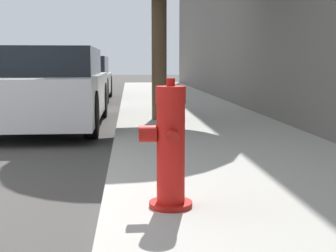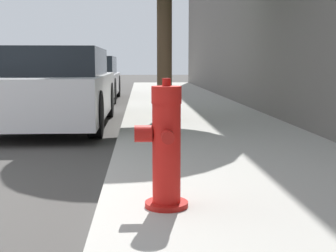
# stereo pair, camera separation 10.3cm
# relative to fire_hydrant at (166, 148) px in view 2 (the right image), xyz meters

# --- Properties ---
(sidewalk_slab) EXTENTS (2.73, 40.00, 0.13)m
(sidewalk_slab) POSITION_rel_fire_hydrant_xyz_m (0.89, 0.40, -0.47)
(sidewalk_slab) COLOR #A8A59E
(sidewalk_slab) RESTS_ON ground_plane
(fire_hydrant) EXTENTS (0.37, 0.39, 0.88)m
(fire_hydrant) POSITION_rel_fire_hydrant_xyz_m (0.00, 0.00, 0.00)
(fire_hydrant) COLOR #A91511
(fire_hydrant) RESTS_ON sidewalk_slab
(parked_car_near) EXTENTS (1.76, 4.44, 1.36)m
(parked_car_near) POSITION_rel_fire_hydrant_xyz_m (-1.62, 5.16, 0.14)
(parked_car_near) COLOR silver
(parked_car_near) RESTS_ON ground_plane
(parked_car_mid) EXTENTS (1.72, 4.33, 1.29)m
(parked_car_mid) POSITION_rel_fire_hydrant_xyz_m (-1.69, 11.00, 0.10)
(parked_car_mid) COLOR #B7B7BC
(parked_car_mid) RESTS_ON ground_plane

